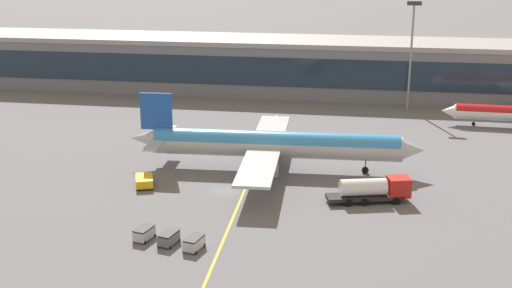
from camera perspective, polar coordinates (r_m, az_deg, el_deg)
ground_plane at (r=88.87m, az=-2.46°, el=-4.11°), size 700.00×700.00×0.00m
apron_lead_in_line at (r=90.31m, az=-0.86°, el=-3.74°), size 2.61×79.98×0.01m
terminal_building at (r=146.68m, az=9.29°, el=6.62°), size 181.03×17.43×12.06m
main_airliner at (r=95.66m, az=1.56°, el=-0.01°), size 43.58×34.66×11.22m
fuel_tanker at (r=85.78m, az=10.30°, el=-3.93°), size 11.08×5.22×3.25m
pushback_tug at (r=91.40m, az=-9.77°, el=-3.17°), size 3.47×4.36×1.40m
baggage_cart_0 at (r=75.43m, az=-9.78°, el=-7.71°), size 2.15×2.94×1.48m
baggage_cart_1 at (r=73.86m, az=-7.67°, el=-8.16°), size 2.15×2.94×1.48m
baggage_cart_2 at (r=72.40m, az=-5.46°, el=-8.62°), size 2.15×2.94×1.48m
apron_light_mast_1 at (r=134.12m, az=13.47°, el=8.31°), size 2.80×0.50×21.57m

